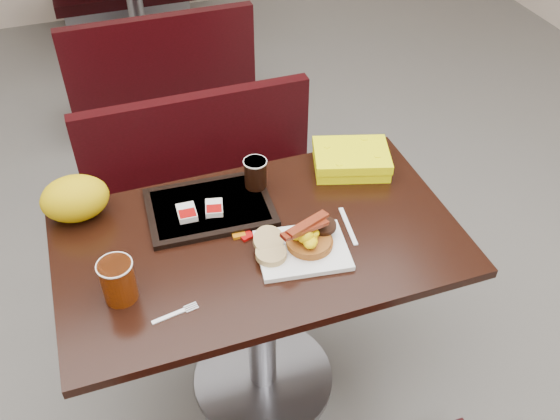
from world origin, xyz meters
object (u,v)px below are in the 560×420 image
object	(u,v)px
table_far	(136,12)
clamshell	(351,159)
platter	(302,250)
table_near	(261,317)
bench_far_s	(157,64)
fork	(169,316)
pancake_stack	(310,241)
paper_bag	(75,198)
bench_near_n	(211,195)
coffee_cup_near	(118,281)
knife	(348,226)
tray	(210,207)
hashbrown_sleeve_right	(214,208)
hashbrown_sleeve_left	(187,213)
coffee_cup_far	(255,173)

from	to	relation	value
table_far	clamshell	xyz separation A→B (m)	(0.40, -2.37, 0.41)
platter	table_near	bearing A→B (deg)	143.28
bench_far_s	fork	xyz separation A→B (m)	(-0.32, -2.11, 0.39)
pancake_stack	paper_bag	bearing A→B (deg)	149.69
bench_near_n	coffee_cup_near	bearing A→B (deg)	-117.82
pancake_stack	bench_near_n	bearing A→B (deg)	99.14
fork	knife	distance (m)	0.61
tray	hashbrown_sleeve_right	distance (m)	0.03
bench_far_s	paper_bag	xyz separation A→B (m)	(-0.50, -1.63, 0.46)
knife	coffee_cup_near	bearing A→B (deg)	-77.63
hashbrown_sleeve_left	platter	bearing A→B (deg)	-38.94
bench_near_n	pancake_stack	distance (m)	0.90
bench_near_n	platter	world-z (taller)	platter
table_near	coffee_cup_near	size ratio (longest dim) A/B	9.53
knife	clamshell	bearing A→B (deg)	162.38
tray	coffee_cup_far	world-z (taller)	coffee_cup_far
table_far	knife	size ratio (longest dim) A/B	7.13
paper_bag	table_near	bearing A→B (deg)	-28.90
fork	hashbrown_sleeve_left	bearing A→B (deg)	59.84
platter	pancake_stack	xyz separation A→B (m)	(0.03, 0.01, 0.02)
platter	clamshell	xyz separation A→B (m)	(0.30, 0.33, 0.03)
pancake_stack	coffee_cup_near	world-z (taller)	coffee_cup_near
table_near	knife	distance (m)	0.47
table_near	coffee_cup_near	bearing A→B (deg)	-166.84
hashbrown_sleeve_right	clamshell	bearing A→B (deg)	22.54
table_far	coffee_cup_far	size ratio (longest dim) A/B	12.24
table_near	paper_bag	distance (m)	0.72
bench_far_s	platter	xyz separation A→B (m)	(0.10, -2.00, 0.40)
bench_far_s	coffee_cup_far	xyz separation A→B (m)	(0.06, -1.68, 0.46)
table_near	bench_far_s	world-z (taller)	table_near
paper_bag	bench_near_n	bearing A→B (deg)	40.57
knife	hashbrown_sleeve_right	distance (m)	0.42
hashbrown_sleeve_left	clamshell	size ratio (longest dim) A/B	0.30
table_far	tray	distance (m)	2.46
pancake_stack	hashbrown_sleeve_right	xyz separation A→B (m)	(-0.23, 0.23, -0.00)
bench_near_n	table_far	xyz separation A→B (m)	(0.00, 1.90, 0.02)
table_near	platter	world-z (taller)	platter
table_near	hashbrown_sleeve_left	distance (m)	0.47
knife	coffee_cup_far	xyz separation A→B (m)	(-0.21, 0.26, 0.07)
coffee_cup_near	table_near	bearing A→B (deg)	13.16
platter	coffee_cup_near	xyz separation A→B (m)	(-0.52, 0.00, 0.06)
pancake_stack	coffee_cup_near	distance (m)	0.55
tray	paper_bag	bearing A→B (deg)	168.20
bench_near_n	hashbrown_sleeve_right	size ratio (longest dim) A/B	14.04
hashbrown_sleeve_right	tray	bearing A→B (deg)	120.19
bench_far_s	table_far	bearing A→B (deg)	90.00
coffee_cup_far	bench_near_n	bearing A→B (deg)	96.99
table_near	paper_bag	world-z (taller)	paper_bag
platter	paper_bag	size ratio (longest dim) A/B	1.27
pancake_stack	hashbrown_sleeve_left	distance (m)	0.39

